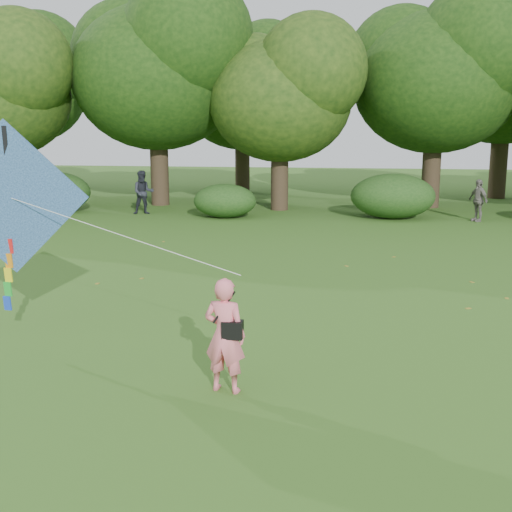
# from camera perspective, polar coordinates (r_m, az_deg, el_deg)

# --- Properties ---
(ground) EXTENTS (100.00, 100.00, 0.00)m
(ground) POSITION_cam_1_polar(r_m,az_deg,el_deg) (10.24, 0.82, -10.57)
(ground) COLOR #265114
(ground) RESTS_ON ground
(man_kite_flyer) EXTENTS (0.69, 0.52, 1.72)m
(man_kite_flyer) POSITION_cam_1_polar(r_m,az_deg,el_deg) (9.41, -2.78, -7.05)
(man_kite_flyer) COLOR #F27281
(man_kite_flyer) RESTS_ON ground
(bystander_left) EXTENTS (1.12, 1.00, 1.91)m
(bystander_left) POSITION_cam_1_polar(r_m,az_deg,el_deg) (28.63, -10.00, 5.58)
(bystander_left) COLOR #23252F
(bystander_left) RESTS_ON ground
(bystander_right) EXTENTS (0.87, 1.08, 1.72)m
(bystander_right) POSITION_cam_1_polar(r_m,az_deg,el_deg) (27.60, 19.13, 4.70)
(bystander_right) COLOR slate
(bystander_right) RESTS_ON ground
(crossbody_bag) EXTENTS (0.43, 0.20, 0.70)m
(crossbody_bag) POSITION_cam_1_polar(r_m,az_deg,el_deg) (9.32, -2.12, -6.49)
(crossbody_bag) COLOR black
(crossbody_bag) RESTS_ON ground
(flying_kite) EXTENTS (5.58, 1.84, 3.35)m
(flying_kite) POSITION_cam_1_polar(r_m,az_deg,el_deg) (11.80, -20.98, 4.67)
(flying_kite) COLOR #2865AD
(flying_kite) RESTS_ON ground
(tree_line) EXTENTS (54.70, 15.30, 9.48)m
(tree_line) POSITION_cam_1_polar(r_m,az_deg,el_deg) (32.34, 9.44, 14.52)
(tree_line) COLOR #3A2D1E
(tree_line) RESTS_ON ground
(shrub_band) EXTENTS (39.15, 3.22, 1.88)m
(shrub_band) POSITION_cam_1_polar(r_m,az_deg,el_deg) (27.25, 4.23, 5.22)
(shrub_band) COLOR #264919
(shrub_band) RESTS_ON ground
(fallen_leaves) EXTENTS (10.62, 14.29, 0.01)m
(fallen_leaves) POSITION_cam_1_polar(r_m,az_deg,el_deg) (15.10, 1.21, -3.22)
(fallen_leaves) COLOR olive
(fallen_leaves) RESTS_ON ground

